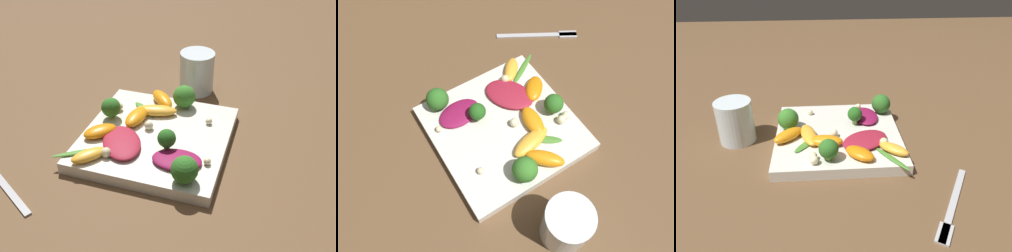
{
  "view_description": "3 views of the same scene",
  "coord_description": "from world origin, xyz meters",
  "views": [
    {
      "loc": [
        -0.53,
        -0.19,
        0.44
      ],
      "look_at": [
        0.02,
        -0.02,
        0.03
      ],
      "focal_mm": 42.0,
      "sensor_mm": 36.0,
      "label": 1
    },
    {
      "loc": [
        0.27,
        -0.16,
        0.54
      ],
      "look_at": [
        0.01,
        0.0,
        0.03
      ],
      "focal_mm": 35.0,
      "sensor_mm": 36.0,
      "label": 2
    },
    {
      "loc": [
        0.03,
        0.58,
        0.37
      ],
      "look_at": [
        -0.01,
        -0.01,
        0.03
      ],
      "focal_mm": 35.0,
      "sensor_mm": 36.0,
      "label": 3
    }
  ],
  "objects": [
    {
      "name": "ground_plane",
      "position": [
        0.0,
        0.0,
        0.0
      ],
      "size": [
        2.4,
        2.4,
        0.0
      ],
      "primitive_type": "plane",
      "color": "brown"
    },
    {
      "name": "plate",
      "position": [
        0.0,
        0.0,
        0.01
      ],
      "size": [
        0.25,
        0.25,
        0.02
      ],
      "color": "silver",
      "rests_on": "ground_plane"
    },
    {
      "name": "drinking_glass",
      "position": [
        0.21,
        -0.02,
        0.04
      ],
      "size": [
        0.07,
        0.07,
        0.09
      ],
      "color": "silver",
      "rests_on": "ground_plane"
    },
    {
      "name": "fork",
      "position": [
        -0.16,
        0.22,
        0.0
      ],
      "size": [
        0.11,
        0.17,
        0.01
      ],
      "color": "#B2B2B7",
      "rests_on": "ground_plane"
    },
    {
      "name": "radicchio_leaf_0",
      "position": [
        -0.06,
        -0.06,
        0.03
      ],
      "size": [
        0.06,
        0.09,
        0.01
      ],
      "color": "maroon",
      "rests_on": "plate"
    },
    {
      "name": "radicchio_leaf_1",
      "position": [
        -0.05,
        0.04,
        0.03
      ],
      "size": [
        0.12,
        0.11,
        0.01
      ],
      "color": "maroon",
      "rests_on": "plate"
    },
    {
      "name": "orange_segment_0",
      "position": [
        0.03,
        0.05,
        0.03
      ],
      "size": [
        0.07,
        0.04,
        0.02
      ],
      "color": "orange",
      "rests_on": "plate"
    },
    {
      "name": "orange_segment_1",
      "position": [
        0.1,
        0.02,
        0.03
      ],
      "size": [
        0.07,
        0.07,
        0.02
      ],
      "color": "orange",
      "rests_on": "plate"
    },
    {
      "name": "orange_segment_2",
      "position": [
        -0.03,
        0.09,
        0.03
      ],
      "size": [
        0.07,
        0.06,
        0.02
      ],
      "color": "orange",
      "rests_on": "plate"
    },
    {
      "name": "orange_segment_3",
      "position": [
        -0.1,
        0.08,
        0.03
      ],
      "size": [
        0.06,
        0.06,
        0.02
      ],
      "color": "#FCAD33",
      "rests_on": "plate"
    },
    {
      "name": "orange_segment_4",
      "position": [
        0.06,
        0.02,
        0.03
      ],
      "size": [
        0.05,
        0.08,
        0.02
      ],
      "color": "#FCAD33",
      "rests_on": "plate"
    },
    {
      "name": "broccoli_floret_0",
      "position": [
        0.1,
        -0.02,
        0.04
      ],
      "size": [
        0.04,
        0.04,
        0.05
      ],
      "color": "#84AD5B",
      "rests_on": "plate"
    },
    {
      "name": "broccoli_floret_1",
      "position": [
        -0.1,
        -0.08,
        0.04
      ],
      "size": [
        0.04,
        0.04,
        0.04
      ],
      "color": "#7A9E51",
      "rests_on": "plate"
    },
    {
      "name": "broccoli_floret_2",
      "position": [
        -0.04,
        -0.03,
        0.04
      ],
      "size": [
        0.03,
        0.03,
        0.04
      ],
      "color": "#84AD5B",
      "rests_on": "plate"
    },
    {
      "name": "broccoli_floret_3",
      "position": [
        0.02,
        0.1,
        0.04
      ],
      "size": [
        0.04,
        0.04,
        0.04
      ],
      "color": "#7A9E51",
      "rests_on": "plate"
    },
    {
      "name": "arugula_sprig_0",
      "position": [
        -0.09,
        0.1,
        0.02
      ],
      "size": [
        0.06,
        0.08,
        0.0
      ],
      "color": "#47842D",
      "rests_on": "plate"
    },
    {
      "name": "arugula_sprig_1",
      "position": [
        0.07,
        0.05,
        0.02
      ],
      "size": [
        0.05,
        0.06,
        0.0
      ],
      "color": "#47842D",
      "rests_on": "plate"
    },
    {
      "name": "macadamia_nut_0",
      "position": [
        -0.05,
        -0.11,
        0.03
      ],
      "size": [
        0.01,
        0.01,
        0.01
      ],
      "color": "beige",
      "rests_on": "plate"
    },
    {
      "name": "macadamia_nut_1",
      "position": [
        0.05,
        0.09,
        0.03
      ],
      "size": [
        0.02,
        0.02,
        0.02
      ],
      "color": "beige",
      "rests_on": "plate"
    },
    {
      "name": "macadamia_nut_2",
      "position": [
        -0.09,
        0.06,
        0.03
      ],
      "size": [
        0.02,
        0.02,
        0.02
      ],
      "color": "beige",
      "rests_on": "plate"
    },
    {
      "name": "macadamia_nut_3",
      "position": [
        0.01,
        0.02,
        0.03
      ],
      "size": [
        0.02,
        0.02,
        0.02
      ],
      "color": "beige",
      "rests_on": "plate"
    },
    {
      "name": "macadamia_nut_4",
      "position": [
        0.06,
        -0.08,
        0.03
      ],
      "size": [
        0.01,
        0.01,
        0.01
      ],
      "color": "beige",
      "rests_on": "plate"
    },
    {
      "name": "macadamia_nut_5",
      "position": [
        0.05,
        0.11,
        0.03
      ],
      "size": [
        0.02,
        0.02,
        0.02
      ],
      "color": "beige",
      "rests_on": "plate"
    }
  ]
}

